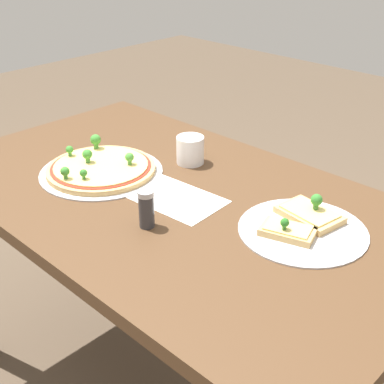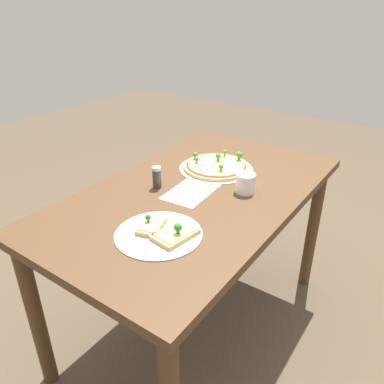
% 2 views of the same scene
% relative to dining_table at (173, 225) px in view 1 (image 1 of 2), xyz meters
% --- Properties ---
extents(dining_table, '(1.36, 0.79, 0.76)m').
position_rel_dining_table_xyz_m(dining_table, '(0.00, 0.00, 0.00)').
color(dining_table, '#4C331E').
rests_on(dining_table, ground_plane).
extents(pizza_tray_whole, '(0.34, 0.34, 0.07)m').
position_rel_dining_table_xyz_m(pizza_tray_whole, '(0.23, 0.05, 0.11)').
color(pizza_tray_whole, '#B7B7BC').
rests_on(pizza_tray_whole, dining_table).
extents(pizza_tray_slice, '(0.30, 0.30, 0.06)m').
position_rel_dining_table_xyz_m(pizza_tray_slice, '(-0.34, -0.09, 0.11)').
color(pizza_tray_slice, '#B7B7BC').
rests_on(pizza_tray_slice, dining_table).
extents(drinking_cup, '(0.08, 0.08, 0.08)m').
position_rel_dining_table_xyz_m(drinking_cup, '(0.10, -0.17, 0.14)').
color(drinking_cup, white).
rests_on(drinking_cup, dining_table).
extents(condiment_shaker, '(0.04, 0.04, 0.09)m').
position_rel_dining_table_xyz_m(condiment_shaker, '(-0.08, 0.15, 0.14)').
color(condiment_shaker, '#333338').
rests_on(condiment_shaker, dining_table).
extents(paper_menu, '(0.26, 0.18, 0.00)m').
position_rel_dining_table_xyz_m(paper_menu, '(-0.02, 0.01, 0.10)').
color(paper_menu, white).
rests_on(paper_menu, dining_table).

